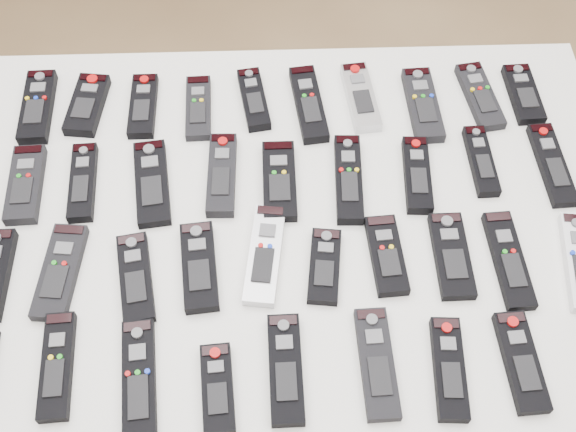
{
  "coord_description": "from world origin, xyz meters",
  "views": [
    {
      "loc": [
        0.09,
        -0.73,
        1.88
      ],
      "look_at": [
        0.12,
        -0.03,
        0.8
      ],
      "focal_mm": 45.0,
      "sensor_mm": 36.0,
      "label": 1
    }
  ],
  "objects_px": {
    "remote_12": "(152,183)",
    "remote_24": "(324,266)",
    "remote_18": "(552,164)",
    "remote_31": "(139,382)",
    "remote_4": "(254,99)",
    "remote_11": "(83,182)",
    "remote_36": "(521,362)",
    "remote_30": "(57,366)",
    "remote_2": "(143,106)",
    "remote_35": "(449,369)",
    "remote_6": "(360,97)",
    "remote_8": "(480,96)",
    "remote_3": "(198,108)",
    "remote_14": "(279,181)",
    "remote_27": "(508,260)",
    "remote_20": "(60,272)",
    "remote_26": "(452,256)",
    "remote_32": "(218,389)",
    "remote_10": "(26,184)",
    "remote_9": "(523,94)",
    "remote_23": "(265,254)",
    "remote_17": "(481,161)",
    "remote_1": "(87,105)",
    "remote_22": "(199,267)",
    "remote_7": "(423,105)",
    "remote_0": "(38,107)",
    "remote_25": "(386,255)",
    "remote_34": "(377,363)",
    "remote_21": "(136,278)",
    "table": "(288,239)",
    "remote_15": "(349,179)",
    "remote_5": "(309,104)",
    "remote_16": "(417,175)"
  },
  "relations": [
    {
      "from": "remote_12",
      "to": "remote_24",
      "type": "relative_size",
      "value": 1.31
    },
    {
      "from": "remote_18",
      "to": "remote_31",
      "type": "bearing_deg",
      "value": -154.58
    },
    {
      "from": "remote_4",
      "to": "remote_11",
      "type": "distance_m",
      "value": 0.38
    },
    {
      "from": "remote_36",
      "to": "remote_30",
      "type": "bearing_deg",
      "value": 175.28
    },
    {
      "from": "remote_2",
      "to": "remote_35",
      "type": "xyz_separation_m",
      "value": [
        0.53,
        -0.57,
        0.0
      ]
    },
    {
      "from": "remote_6",
      "to": "remote_30",
      "type": "distance_m",
      "value": 0.77
    },
    {
      "from": "remote_36",
      "to": "remote_8",
      "type": "bearing_deg",
      "value": 83.05
    },
    {
      "from": "remote_3",
      "to": "remote_14",
      "type": "height_order",
      "value": "remote_14"
    },
    {
      "from": "remote_27",
      "to": "remote_20",
      "type": "bearing_deg",
      "value": 176.8
    },
    {
      "from": "remote_26",
      "to": "remote_32",
      "type": "relative_size",
      "value": 1.17
    },
    {
      "from": "remote_10",
      "to": "remote_12",
      "type": "xyz_separation_m",
      "value": [
        0.23,
        -0.0,
        -0.0
      ]
    },
    {
      "from": "remote_9",
      "to": "remote_26",
      "type": "distance_m",
      "value": 0.43
    },
    {
      "from": "remote_8",
      "to": "remote_30",
      "type": "bearing_deg",
      "value": -153.03
    },
    {
      "from": "remote_23",
      "to": "remote_2",
      "type": "bearing_deg",
      "value": 131.81
    },
    {
      "from": "remote_10",
      "to": "remote_17",
      "type": "relative_size",
      "value": 1.07
    },
    {
      "from": "remote_1",
      "to": "remote_35",
      "type": "height_order",
      "value": "same"
    },
    {
      "from": "remote_1",
      "to": "remote_22",
      "type": "height_order",
      "value": "same"
    },
    {
      "from": "remote_7",
      "to": "remote_12",
      "type": "xyz_separation_m",
      "value": [
        -0.53,
        -0.18,
        -0.0
      ]
    },
    {
      "from": "remote_0",
      "to": "remote_9",
      "type": "relative_size",
      "value": 1.2
    },
    {
      "from": "remote_26",
      "to": "remote_31",
      "type": "height_order",
      "value": "same"
    },
    {
      "from": "remote_1",
      "to": "remote_6",
      "type": "height_order",
      "value": "same"
    },
    {
      "from": "remote_6",
      "to": "remote_25",
      "type": "distance_m",
      "value": 0.37
    },
    {
      "from": "remote_9",
      "to": "remote_35",
      "type": "height_order",
      "value": "remote_35"
    },
    {
      "from": "remote_32",
      "to": "remote_4",
      "type": "bearing_deg",
      "value": 80.02
    },
    {
      "from": "remote_10",
      "to": "remote_23",
      "type": "distance_m",
      "value": 0.47
    },
    {
      "from": "remote_0",
      "to": "remote_10",
      "type": "distance_m",
      "value": 0.19
    },
    {
      "from": "remote_3",
      "to": "remote_34",
      "type": "bearing_deg",
      "value": -62.79
    },
    {
      "from": "remote_4",
      "to": "remote_26",
      "type": "height_order",
      "value": "remote_4"
    },
    {
      "from": "remote_21",
      "to": "remote_26",
      "type": "distance_m",
      "value": 0.55
    },
    {
      "from": "table",
      "to": "remote_10",
      "type": "distance_m",
      "value": 0.5
    },
    {
      "from": "remote_15",
      "to": "remote_17",
      "type": "height_order",
      "value": "remote_15"
    },
    {
      "from": "remote_4",
      "to": "remote_6",
      "type": "xyz_separation_m",
      "value": [
        0.22,
        -0.0,
        0.0
      ]
    },
    {
      "from": "remote_12",
      "to": "remote_24",
      "type": "bearing_deg",
      "value": -38.16
    },
    {
      "from": "remote_20",
      "to": "remote_22",
      "type": "xyz_separation_m",
      "value": [
        0.24,
        0.0,
        0.0
      ]
    },
    {
      "from": "remote_4",
      "to": "remote_14",
      "type": "bearing_deg",
      "value": -86.05
    },
    {
      "from": "remote_9",
      "to": "remote_27",
      "type": "distance_m",
      "value": 0.4
    },
    {
      "from": "remote_23",
      "to": "remote_4",
      "type": "bearing_deg",
      "value": 100.3
    },
    {
      "from": "remote_0",
      "to": "remote_1",
      "type": "relative_size",
      "value": 1.2
    },
    {
      "from": "remote_5",
      "to": "remote_10",
      "type": "distance_m",
      "value": 0.57
    },
    {
      "from": "remote_36",
      "to": "remote_0",
      "type": "bearing_deg",
      "value": 143.12
    },
    {
      "from": "remote_5",
      "to": "remote_14",
      "type": "height_order",
      "value": "remote_5"
    },
    {
      "from": "remote_9",
      "to": "remote_17",
      "type": "distance_m",
      "value": 0.2
    },
    {
      "from": "remote_3",
      "to": "remote_11",
      "type": "bearing_deg",
      "value": -141.25
    },
    {
      "from": "remote_9",
      "to": "remote_10",
      "type": "distance_m",
      "value": 0.99
    },
    {
      "from": "remote_23",
      "to": "remote_25",
      "type": "distance_m",
      "value": 0.21
    },
    {
      "from": "remote_7",
      "to": "remote_5",
      "type": "bearing_deg",
      "value": 175.16
    },
    {
      "from": "remote_3",
      "to": "remote_6",
      "type": "height_order",
      "value": "remote_6"
    },
    {
      "from": "remote_11",
      "to": "remote_16",
      "type": "xyz_separation_m",
      "value": [
        0.63,
        -0.0,
        0.0
      ]
    },
    {
      "from": "remote_18",
      "to": "remote_23",
      "type": "xyz_separation_m",
      "value": [
        -0.55,
        -0.18,
        0.0
      ]
    },
    {
      "from": "remote_16",
      "to": "remote_12",
      "type": "bearing_deg",
      "value": -176.55
    }
  ]
}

